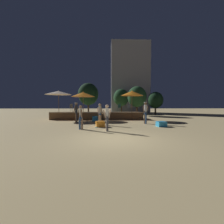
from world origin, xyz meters
The scene contains 23 objects.
ground_plane centered at (0.00, 0.00, 0.00)m, with size 120.00×120.00×0.00m, color tan.
wooden_deck centered at (-1.58, 10.26, 0.40)m, with size 10.26×2.28×0.87m.
patio_umbrella_0 centered at (2.26, 9.05, 2.89)m, with size 2.43×2.43×3.23m.
patio_umbrella_1 centered at (-3.06, 9.39, 2.78)m, with size 2.55×2.55×3.11m.
patio_umbrella_2 centered at (-5.73, 9.41, 2.96)m, with size 2.79×2.79×3.23m.
cube_seat_0 centered at (-0.95, 4.04, 0.21)m, with size 0.75×0.75×0.42m.
cube_seat_1 centered at (-1.66, 7.89, 0.25)m, with size 0.58×0.58×0.49m.
cube_seat_2 centered at (3.68, 4.02, 0.19)m, with size 0.70×0.70×0.38m.
person_0 centered at (-2.19, 2.91, 0.87)m, with size 0.29×0.44×1.63m.
person_1 centered at (2.89, 5.69, 1.10)m, with size 0.57×0.31×1.90m.
person_2 centered at (-0.42, 2.14, 0.89)m, with size 0.53×0.29×1.67m.
person_3 centered at (-1.02, 5.15, 0.97)m, with size 0.50×0.32×1.77m.
person_4 centered at (-3.34, 7.03, 1.08)m, with size 0.51×0.44×1.86m.
bistro_chair_0 centered at (1.00, 10.34, 1.41)m, with size 0.41×0.42×0.90m.
bistro_chair_1 centered at (-4.41, 9.78, 1.41)m, with size 0.44×0.44×0.90m.
bistro_chair_2 centered at (-1.21, 10.49, 1.41)m, with size 0.48×0.48×0.90m.
bistro_chair_3 centered at (2.15, 9.99, 1.41)m, with size 0.48×0.48×0.90m.
frisbee_disc centered at (-1.20, 3.74, 0.02)m, with size 0.23×0.23×0.03m.
background_tree_0 centered at (-3.83, 19.95, 3.56)m, with size 3.61×3.61×5.55m.
background_tree_1 centered at (4.11, 15.55, 2.88)m, with size 2.87×2.87×4.47m.
background_tree_2 centered at (2.19, 20.77, 3.00)m, with size 2.89×2.89×4.60m.
background_tree_3 centered at (7.91, 18.46, 2.45)m, with size 2.59×2.59×3.88m.
distant_building centered at (4.40, 24.84, 7.34)m, with size 7.97×3.41×14.68m.
Camera 1 is at (-0.41, -7.15, 1.65)m, focal length 24.00 mm.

